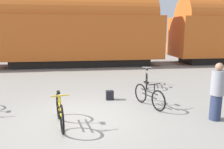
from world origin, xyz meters
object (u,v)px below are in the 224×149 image
freight_train (81,30)px  backpack (110,95)px  bicycle_silver (147,78)px  bicycle_yellow (60,112)px  person_in_grey (217,92)px  bicycle_black (149,96)px

freight_train → backpack: bearing=-83.6°
freight_train → backpack: (0.96, -8.60, -2.47)m
freight_train → bicycle_silver: bearing=-67.0°
bicycle_yellow → person_in_grey: size_ratio=1.06×
freight_train → person_in_grey: freight_train is taller
bicycle_silver → bicycle_yellow: (-3.57, -3.85, 0.02)m
freight_train → bicycle_yellow: bearing=-93.5°
person_in_grey → bicycle_black: bearing=-43.8°
bicycle_black → backpack: bicycle_black is taller
bicycle_black → backpack: size_ratio=4.68×
bicycle_silver → person_in_grey: 4.16m
bicycle_silver → bicycle_yellow: 5.25m
backpack → bicycle_yellow: bearing=-128.0°
freight_train → bicycle_black: 10.04m
bicycle_black → bicycle_yellow: 3.07m
freight_train → person_in_grey: (3.73, -10.89, -1.82)m
bicycle_silver → person_in_grey: bearing=-78.6°
freight_train → bicycle_yellow: freight_train is taller
bicycle_yellow → bicycle_black: bearing=22.1°
freight_train → backpack: freight_train is taller
freight_train → backpack: size_ratio=111.38×
freight_train → backpack: 9.00m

